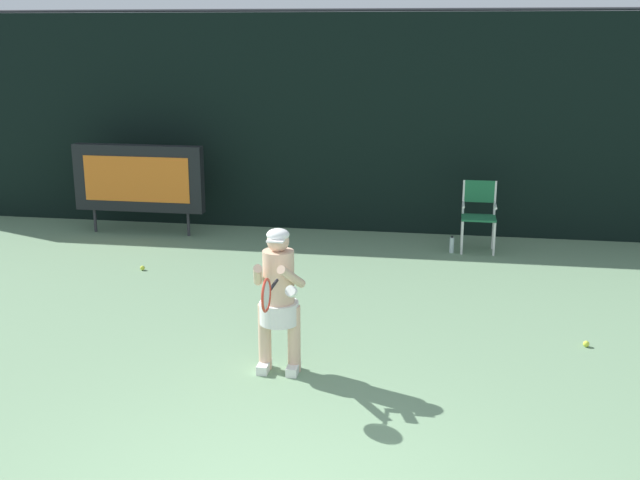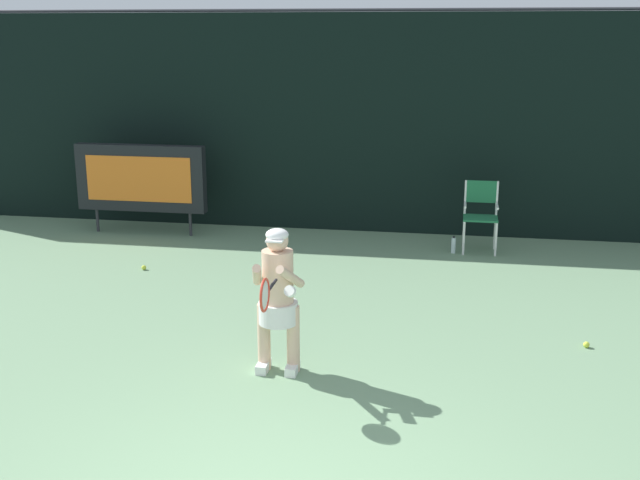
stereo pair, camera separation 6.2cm
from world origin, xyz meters
TOP-DOWN VIEW (x-y plane):
  - backdrop_screen at (0.00, 8.50)m, footprint 18.00×0.12m
  - scoreboard at (-3.99, 7.63)m, footprint 2.20×0.21m
  - umpire_chair at (1.55, 7.53)m, footprint 0.52×0.44m
  - water_bottle at (1.16, 7.33)m, footprint 0.07×0.07m
  - tennis_player at (-0.52, 2.66)m, footprint 0.53×0.61m
  - tennis_racket at (-0.48, 2.02)m, footprint 0.03×0.60m
  - tennis_ball_loose at (2.62, 3.81)m, footprint 0.07×0.07m
  - tennis_ball_spare at (-3.19, 5.67)m, footprint 0.07×0.07m

SIDE VIEW (x-z plane):
  - tennis_ball_loose at x=2.62m, z-range 0.00..0.07m
  - tennis_ball_spare at x=-3.19m, z-range 0.00..0.07m
  - water_bottle at x=1.16m, z-range -0.01..0.26m
  - umpire_chair at x=1.55m, z-range 0.08..1.16m
  - tennis_player at x=-0.52m, z-range 0.07..1.54m
  - scoreboard at x=-3.99m, z-range 0.20..1.70m
  - tennis_racket at x=-0.48m, z-range 0.87..1.19m
  - backdrop_screen at x=0.00m, z-range -0.02..3.64m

